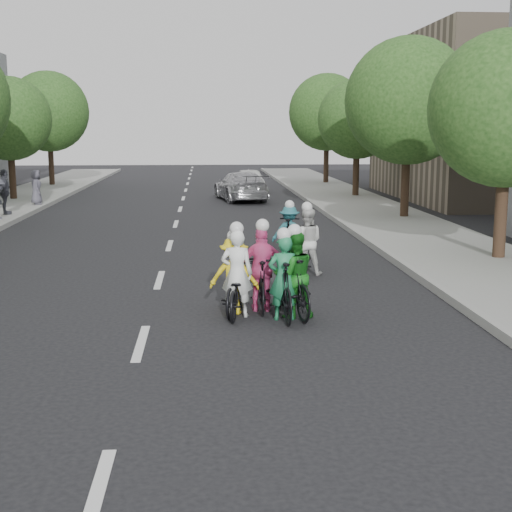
{
  "coord_description": "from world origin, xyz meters",
  "views": [
    {
      "loc": [
        1.07,
        -11.39,
        3.47
      ],
      "look_at": [
        2.08,
        2.42,
        1.0
      ],
      "focal_mm": 50.0,
      "sensor_mm": 36.0,
      "label": 1
    }
  ],
  "objects": [
    {
      "name": "bldg_se",
      "position": [
        16.0,
        24.0,
        4.0
      ],
      "size": [
        10.0,
        14.0,
        8.0
      ],
      "primitive_type": "cube",
      "color": "gray",
      "rests_on": "ground"
    },
    {
      "name": "spectator_1",
      "position": [
        -6.78,
        17.32,
        1.04
      ],
      "size": [
        0.65,
        1.11,
        1.77
      ],
      "primitive_type": "imported",
      "rotation": [
        0.0,
        0.0,
        1.8
      ],
      "color": "#474853",
      "rests_on": "sidewalk_left"
    },
    {
      "name": "cyclist_6",
      "position": [
        2.5,
        1.38,
        0.62
      ],
      "size": [
        0.62,
        1.88,
        1.72
      ],
      "rotation": [
        0.0,
        0.0,
        3.2
      ],
      "color": "black",
      "rests_on": "ground"
    },
    {
      "name": "tree_r_3",
      "position": [
        8.8,
        33.6,
        4.52
      ],
      "size": [
        4.8,
        4.8,
        6.93
      ],
      "color": "black",
      "rests_on": "ground"
    },
    {
      "name": "sidewalk_right",
      "position": [
        8.0,
        10.0,
        0.07
      ],
      "size": [
        4.0,
        80.0,
        0.15
      ],
      "primitive_type": "cube",
      "color": "gray",
      "rests_on": "ground"
    },
    {
      "name": "cyclist_4",
      "position": [
        1.61,
        1.89,
        0.59
      ],
      "size": [
        1.04,
        1.85,
        1.62
      ],
      "rotation": [
        0.0,
        0.0,
        2.95
      ],
      "color": "black",
      "rests_on": "ground"
    },
    {
      "name": "spectator_2",
      "position": [
        -6.43,
        21.08,
        0.92
      ],
      "size": [
        0.71,
        0.87,
        1.54
      ],
      "primitive_type": "imported",
      "rotation": [
        0.0,
        0.0,
        1.91
      ],
      "color": "#555361",
      "rests_on": "sidewalk_left"
    },
    {
      "name": "tree_l_5",
      "position": [
        -8.2,
        33.0,
        4.52
      ],
      "size": [
        4.8,
        4.8,
        6.93
      ],
      "color": "black",
      "rests_on": "ground"
    },
    {
      "name": "ground",
      "position": [
        0.0,
        0.0,
        0.0
      ],
      "size": [
        120.0,
        120.0,
        0.0
      ],
      "primitive_type": "plane",
      "color": "black",
      "rests_on": "ground"
    },
    {
      "name": "cyclist_3",
      "position": [
        2.71,
        1.52,
        0.67
      ],
      "size": [
        0.9,
        1.96,
        1.76
      ],
      "rotation": [
        0.0,
        0.0,
        3.34
      ],
      "color": "black",
      "rests_on": "ground"
    },
    {
      "name": "follow_car_lead",
      "position": [
        2.86,
        23.64,
        0.71
      ],
      "size": [
        2.78,
        5.15,
        1.42
      ],
      "primitive_type": "imported",
      "rotation": [
        0.0,
        0.0,
        3.31
      ],
      "color": "#A2A2A6",
      "rests_on": "ground"
    },
    {
      "name": "cyclist_1",
      "position": [
        2.17,
        2.04,
        0.66
      ],
      "size": [
        0.98,
        1.71,
        1.8
      ],
      "rotation": [
        0.0,
        0.0,
        3.09
      ],
      "color": "black",
      "rests_on": "ground"
    },
    {
      "name": "tree_r_2",
      "position": [
        8.8,
        24.6,
        3.96
      ],
      "size": [
        4.0,
        4.0,
        5.97
      ],
      "color": "black",
      "rests_on": "ground"
    },
    {
      "name": "tree_r_1",
      "position": [
        8.8,
        15.6,
        4.52
      ],
      "size": [
        4.8,
        4.8,
        6.93
      ],
      "color": "black",
      "rests_on": "ground"
    },
    {
      "name": "cyclist_0",
      "position": [
        3.34,
        7.52,
        0.64
      ],
      "size": [
        1.02,
        1.95,
        1.6
      ],
      "rotation": [
        0.0,
        0.0,
        2.97
      ],
      "color": "black",
      "rests_on": "ground"
    },
    {
      "name": "cyclist_5",
      "position": [
        1.66,
        1.67,
        0.58
      ],
      "size": [
        0.91,
        1.85,
        1.8
      ],
      "rotation": [
        0.0,
        0.0,
        2.97
      ],
      "color": "black",
      "rests_on": "ground"
    },
    {
      "name": "cyclist_2",
      "position": [
        3.51,
        5.44,
        0.63
      ],
      "size": [
        0.88,
        1.75,
        1.77
      ],
      "rotation": [
        0.0,
        0.0,
        2.98
      ],
      "color": "black",
      "rests_on": "ground"
    },
    {
      "name": "follow_car_trail",
      "position": [
        3.57,
        28.46,
        0.68
      ],
      "size": [
        1.7,
        4.01,
        1.35
      ],
      "primitive_type": "imported",
      "rotation": [
        0.0,
        0.0,
        3.17
      ],
      "color": "white",
      "rests_on": "ground"
    },
    {
      "name": "curb_right",
      "position": [
        6.05,
        10.0,
        0.09
      ],
      "size": [
        0.18,
        80.0,
        0.18
      ],
      "primitive_type": "cube",
      "color": "#999993",
      "rests_on": "ground"
    },
    {
      "name": "tree_l_4",
      "position": [
        -8.2,
        24.0,
        3.96
      ],
      "size": [
        4.0,
        4.0,
        5.97
      ],
      "color": "black",
      "rests_on": "ground"
    },
    {
      "name": "tree_r_0",
      "position": [
        8.8,
        6.6,
        3.96
      ],
      "size": [
        4.0,
        4.0,
        5.97
      ],
      "color": "black",
      "rests_on": "ground"
    }
  ]
}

